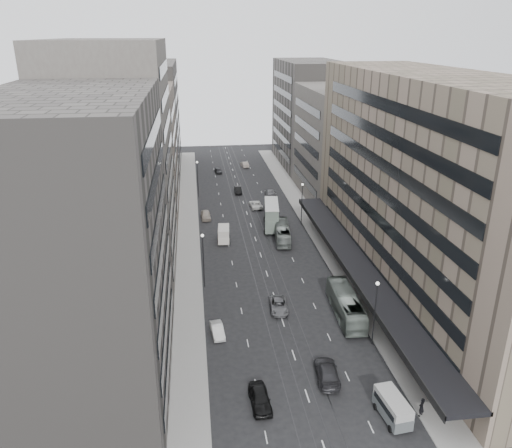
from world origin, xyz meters
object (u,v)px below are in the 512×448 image
panel_van (224,234)px  sedan_0 (260,398)px  bus_near (346,305)px  vw_microbus (393,407)px  bus_far (282,232)px  sedan_1 (217,330)px  double_decker (271,215)px  pedestrian (422,407)px  sedan_2 (279,305)px

panel_van → sedan_0: 42.08m
bus_near → vw_microbus: bearing=89.6°
bus_far → sedan_1: bearing=72.0°
bus_near → double_decker: size_ratio=1.26×
vw_microbus → bus_near: bearing=80.4°
vw_microbus → pedestrian: 2.88m
bus_near → pedestrian: size_ratio=5.77×
bus_near → sedan_1: bearing=10.8°
bus_near → sedan_1: size_ratio=2.91×
bus_near → sedan_0: (-13.39, -15.34, -0.81)m
sedan_0 → sedan_1: bearing=102.5°
pedestrian → sedan_0: bearing=-46.9°
sedan_0 → bus_far: bearing=74.3°
bus_near → sedan_2: 8.85m
vw_microbus → panel_van: size_ratio=1.06×
sedan_1 → sedan_0: bearing=-81.0°
sedan_0 → vw_microbus: bearing=-18.4°
bus_far → panel_van: 10.46m
sedan_2 → pedestrian: 23.74m
sedan_0 → sedan_1: 13.44m
panel_van → vw_microbus: bearing=-69.6°
panel_van → sedan_2: bearing=-72.3°
sedan_1 → vw_microbus: bearing=-52.3°
sedan_2 → double_decker: bearing=87.4°
panel_van → sedan_2: size_ratio=0.91×
bus_near → vw_microbus: size_ratio=2.43×
double_decker → sedan_0: size_ratio=1.93×
sedan_0 → panel_van: bearing=88.4°
sedan_1 → pedestrian: pedestrian is taller
double_decker → panel_van: bearing=-141.2°
panel_van → pedestrian: bearing=-66.3°
double_decker → sedan_2: 30.23m
bus_near → panel_van: bearing=-59.2°
sedan_1 → bus_far: bearing=59.1°
panel_van → pedestrian: 48.36m
panel_van → bus_far: bearing=2.4°
sedan_1 → sedan_2: sedan_2 is taller
vw_microbus → sedan_1: size_ratio=1.20×
bus_far → double_decker: double_decker is taller
bus_near → bus_far: (-3.71, 26.36, -0.19)m
panel_van → pedestrian: panel_van is taller
double_decker → pedestrian: 51.79m
bus_far → vw_microbus: size_ratio=2.14×
sedan_1 → pedestrian: (18.70, -16.56, 0.50)m
vw_microbus → sedan_1: bearing=127.6°
bus_near → bus_far: bearing=-79.1°
sedan_2 → pedestrian: pedestrian is taller
panel_van → sedan_0: size_ratio=0.94×
bus_far → sedan_0: size_ratio=2.15×
bus_far → panel_van: size_ratio=2.28×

